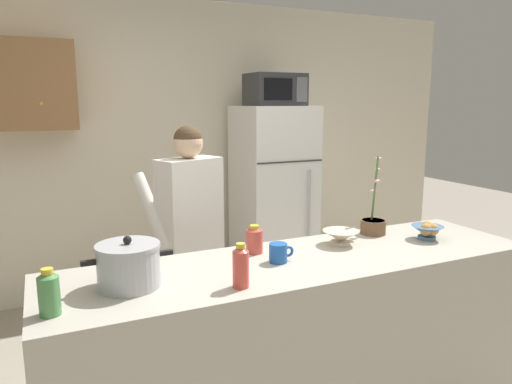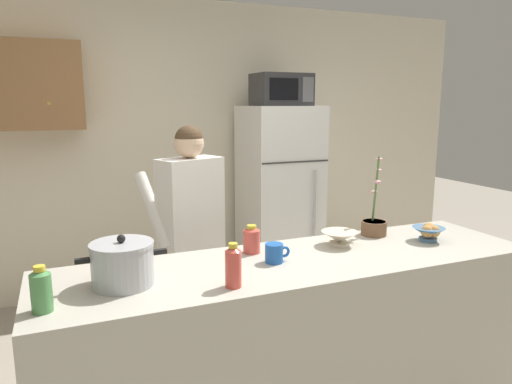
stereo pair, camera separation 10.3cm
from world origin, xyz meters
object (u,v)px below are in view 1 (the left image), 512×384
object	(u,v)px
empty_bowl	(341,237)
bottle_near_edge	(254,239)
cooking_pot	(129,265)
refrigerator	(273,197)
potted_orchid	(373,223)
bottle_far_corner	(49,292)
microwave	(275,90)
person_near_pot	(189,221)
bottle_mid_counter	(241,266)
coffee_mug	(279,253)
bread_bowl	(428,231)

from	to	relation	value
empty_bowl	bottle_near_edge	bearing A→B (deg)	171.91
cooking_pot	empty_bowl	xyz separation A→B (m)	(1.18, 0.13, -0.05)
refrigerator	potted_orchid	distance (m)	1.64
cooking_pot	bottle_far_corner	bearing A→B (deg)	-153.76
microwave	person_near_pot	world-z (taller)	microwave
cooking_pot	bottle_far_corner	distance (m)	0.35
bottle_near_edge	cooking_pot	bearing A→B (deg)	-163.58
refrigerator	empty_bowl	xyz separation A→B (m)	(-0.46, -1.73, 0.13)
bottle_mid_counter	empty_bowl	bearing A→B (deg)	24.20
microwave	refrigerator	bearing A→B (deg)	90.07
bottle_far_corner	potted_orchid	world-z (taller)	potted_orchid
cooking_pot	bottle_near_edge	bearing A→B (deg)	16.42
cooking_pot	bottle_far_corner	world-z (taller)	cooking_pot
coffee_mug	bottle_far_corner	size ratio (longest dim) A/B	0.72
microwave	empty_bowl	distance (m)	1.96
person_near_pot	bottle_mid_counter	xyz separation A→B (m)	(-0.09, -1.04, 0.05)
bottle_mid_counter	potted_orchid	distance (m)	1.14
refrigerator	person_near_pot	world-z (taller)	refrigerator
coffee_mug	bottle_mid_counter	bearing A→B (deg)	-143.51
person_near_pot	potted_orchid	xyz separation A→B (m)	(0.96, -0.60, 0.02)
bread_bowl	coffee_mug	bearing A→B (deg)	179.48
refrigerator	coffee_mug	distance (m)	2.06
cooking_pot	bottle_mid_counter	size ratio (longest dim) A/B	1.97
microwave	empty_bowl	size ratio (longest dim) A/B	2.37
empty_bowl	bottle_mid_counter	size ratio (longest dim) A/B	1.04
empty_bowl	microwave	bearing A→B (deg)	75.04
empty_bowl	bottle_mid_counter	xyz separation A→B (m)	(-0.75, -0.33, 0.05)
person_near_pot	coffee_mug	xyz separation A→B (m)	(0.21, -0.82, 0.00)
bottle_mid_counter	refrigerator	bearing A→B (deg)	59.80
person_near_pot	cooking_pot	world-z (taller)	person_near_pot
person_near_pot	empty_bowl	world-z (taller)	person_near_pot
empty_bowl	bottle_far_corner	world-z (taller)	bottle_far_corner
refrigerator	coffee_mug	xyz separation A→B (m)	(-0.90, -1.84, 0.13)
refrigerator	bottle_mid_counter	size ratio (longest dim) A/B	8.60
bottle_mid_counter	potted_orchid	xyz separation A→B (m)	(1.05, 0.44, -0.03)
empty_bowl	bottle_far_corner	bearing A→B (deg)	-169.15
bottle_near_edge	bottle_far_corner	bearing A→B (deg)	-160.33
cooking_pot	bread_bowl	distance (m)	1.69
coffee_mug	bottle_mid_counter	distance (m)	0.37
bottle_far_corner	potted_orchid	xyz separation A→B (m)	(1.80, 0.39, -0.02)
cooking_pot	person_near_pot	bearing A→B (deg)	58.21
refrigerator	cooking_pot	size ratio (longest dim) A/B	4.36
bread_bowl	bottle_far_corner	size ratio (longest dim) A/B	1.01
refrigerator	bottle_far_corner	size ratio (longest dim) A/B	9.24
refrigerator	bottle_far_corner	xyz separation A→B (m)	(-1.95, -2.01, 0.17)
cooking_pot	potted_orchid	distance (m)	1.50
cooking_pot	bottle_mid_counter	distance (m)	0.48
bottle_near_edge	bottle_mid_counter	size ratio (longest dim) A/B	0.77
person_near_pot	refrigerator	bearing A→B (deg)	42.52
coffee_mug	bread_bowl	bearing A→B (deg)	-0.52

